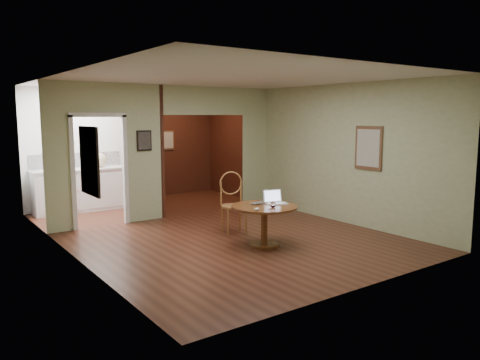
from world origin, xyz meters
TOP-DOWN VIEW (x-y plane):
  - floor at (0.00, 0.00)m, footprint 5.00×5.00m
  - room_shell at (-0.47, 3.10)m, footprint 5.20×7.50m
  - dining_table at (0.17, -0.35)m, footprint 1.06×1.06m
  - chair at (0.25, 0.65)m, footprint 0.58×0.58m
  - open_laptop at (0.43, -0.30)m, footprint 0.36×0.35m
  - closed_laptop at (0.20, -0.22)m, footprint 0.35×0.25m
  - mouse at (-0.16, -0.58)m, footprint 0.12×0.09m
  - wine_glass at (0.19, -0.54)m, footprint 0.09×0.09m
  - pen at (0.06, -0.61)m, footprint 0.11×0.07m
  - kitchen_cabinet at (-1.35, 4.20)m, footprint 2.06×0.60m
  - grocery_bag at (-0.93, 4.20)m, footprint 0.41×0.38m

SIDE VIEW (x-z plane):
  - floor at x=0.00m, z-range 0.00..0.00m
  - kitchen_cabinet at x=-1.35m, z-range 0.00..0.94m
  - dining_table at x=0.17m, z-range 0.16..0.82m
  - chair at x=0.25m, z-range 0.06..1.16m
  - pen at x=0.06m, z-range 0.66..0.67m
  - closed_laptop at x=0.20m, z-range 0.66..0.69m
  - mouse at x=-0.16m, z-range 0.66..0.70m
  - wine_glass at x=0.19m, z-range 0.66..0.76m
  - open_laptop at x=0.43m, z-range 0.61..0.83m
  - grocery_bag at x=-0.93m, z-range 0.94..1.27m
  - room_shell at x=-0.47m, z-range -1.21..3.79m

